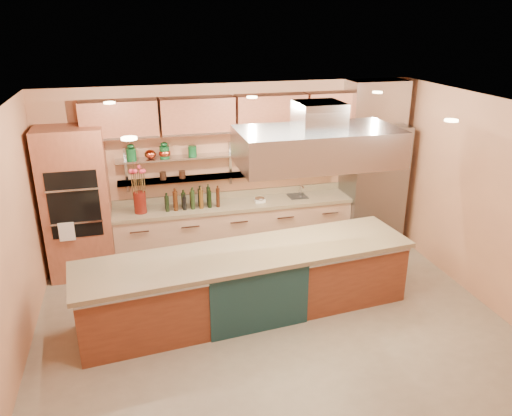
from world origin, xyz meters
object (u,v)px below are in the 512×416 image
object	(u,v)px
refrigerator	(372,185)
kitchen_scale	(260,199)
green_canister	(192,151)
island	(248,283)
copper_kettle	(150,154)
flower_vase	(140,202)

from	to	relation	value
refrigerator	kitchen_scale	xyz separation A→B (m)	(-1.99, 0.01, -0.07)
kitchen_scale	green_canister	size ratio (longest dim) A/B	1.03
refrigerator	green_canister	bearing A→B (deg)	175.65
island	green_canister	xyz separation A→B (m)	(-0.42, 1.92, 1.34)
refrigerator	island	bearing A→B (deg)	-146.98
refrigerator	copper_kettle	bearing A→B (deg)	176.41
island	green_canister	size ratio (longest dim) A/B	27.27
copper_kettle	green_canister	world-z (taller)	green_canister
refrigerator	green_canister	world-z (taller)	refrigerator
flower_vase	copper_kettle	distance (m)	0.75
refrigerator	kitchen_scale	world-z (taller)	refrigerator
kitchen_scale	green_canister	bearing A→B (deg)	150.57
refrigerator	island	size ratio (longest dim) A/B	0.48
island	kitchen_scale	distance (m)	1.88
flower_vase	green_canister	size ratio (longest dim) A/B	2.10
island	kitchen_scale	bearing A→B (deg)	64.66
refrigerator	green_canister	size ratio (longest dim) A/B	13.21
refrigerator	flower_vase	xyz separation A→B (m)	(-3.89, 0.01, 0.05)
island	flower_vase	xyz separation A→B (m)	(-1.29, 1.70, 0.64)
island	copper_kettle	xyz separation A→B (m)	(-1.07, 1.92, 1.33)
copper_kettle	green_canister	xyz separation A→B (m)	(0.65, 0.00, 0.01)
refrigerator	island	xyz separation A→B (m)	(-2.60, -1.69, -0.60)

